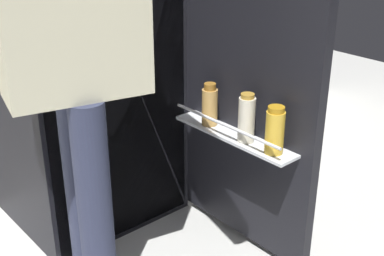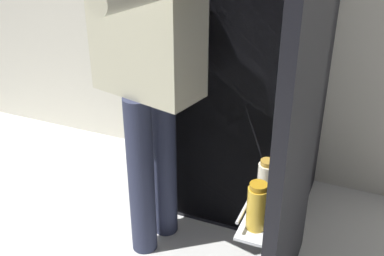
{
  "view_description": "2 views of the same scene",
  "coord_description": "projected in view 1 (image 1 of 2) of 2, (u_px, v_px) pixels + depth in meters",
  "views": [
    {
      "loc": [
        -1.04,
        -1.38,
        1.37
      ],
      "look_at": [
        0.03,
        -0.15,
        0.65
      ],
      "focal_mm": 48.24,
      "sensor_mm": 36.0,
      "label": 1
    },
    {
      "loc": [
        0.59,
        -1.59,
        1.6
      ],
      "look_at": [
        -0.05,
        -0.05,
        0.71
      ],
      "focal_mm": 44.68,
      "sensor_mm": 36.0,
      "label": 2
    }
  ],
  "objects": [
    {
      "name": "person",
      "position": [
        76.0,
        45.0,
        1.61
      ],
      "size": [
        0.55,
        0.8,
        1.59
      ],
      "color": "#2D334C",
      "rests_on": "ground_plane"
    },
    {
      "name": "refrigerator",
      "position": [
        88.0,
        25.0,
        2.13
      ],
      "size": [
        0.75,
        1.3,
        1.79
      ],
      "color": "black",
      "rests_on": "ground_plane"
    }
  ]
}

